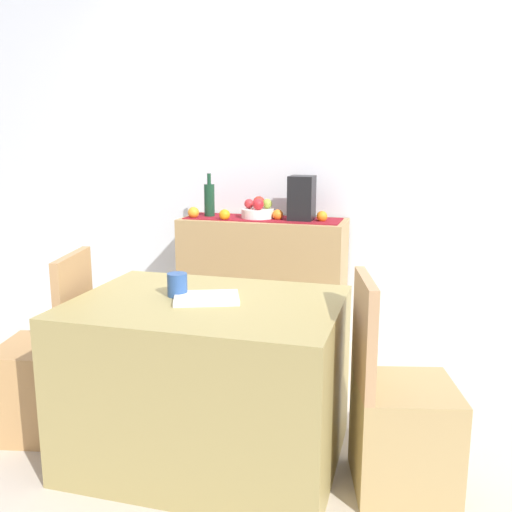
{
  "coord_description": "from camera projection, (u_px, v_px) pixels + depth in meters",
  "views": [
    {
      "loc": [
        0.78,
        -2.78,
        1.44
      ],
      "look_at": [
        -0.1,
        0.35,
        0.76
      ],
      "focal_mm": 40.33,
      "sensor_mm": 36.0,
      "label": 1
    }
  ],
  "objects": [
    {
      "name": "ground_plane",
      "position": [
        256.0,
        408.0,
        3.12
      ],
      "size": [
        6.4,
        6.4,
        0.02
      ],
      "primitive_type": "cube",
      "color": "beige",
      "rests_on": "ground"
    },
    {
      "name": "room_wall_rear",
      "position": [
        302.0,
        149.0,
        3.95
      ],
      "size": [
        6.4,
        0.06,
        2.7
      ],
      "primitive_type": "cube",
      "color": "silver",
      "rests_on": "ground"
    },
    {
      "name": "sideboard_console",
      "position": [
        263.0,
        283.0,
        3.95
      ],
      "size": [
        1.11,
        0.42,
        0.89
      ],
      "primitive_type": "cube",
      "color": "#A78555",
      "rests_on": "ground"
    },
    {
      "name": "table_runner",
      "position": [
        263.0,
        218.0,
        3.86
      ],
      "size": [
        1.04,
        0.32,
        0.01
      ],
      "primitive_type": "cube",
      "color": "maroon",
      "rests_on": "sideboard_console"
    },
    {
      "name": "fruit_bowl",
      "position": [
        258.0,
        213.0,
        3.86
      ],
      "size": [
        0.22,
        0.22,
        0.06
      ],
      "primitive_type": "cylinder",
      "color": "white",
      "rests_on": "table_runner"
    },
    {
      "name": "apple_upper",
      "position": [
        259.0,
        202.0,
        3.9
      ],
      "size": [
        0.08,
        0.08,
        0.08
      ],
      "primitive_type": "sphere",
      "color": "red",
      "rests_on": "fruit_bowl"
    },
    {
      "name": "apple_rear",
      "position": [
        258.0,
        204.0,
        3.79
      ],
      "size": [
        0.07,
        0.07,
        0.07
      ],
      "primitive_type": "sphere",
      "color": "red",
      "rests_on": "fruit_bowl"
    },
    {
      "name": "apple_right",
      "position": [
        267.0,
        204.0,
        3.86
      ],
      "size": [
        0.07,
        0.07,
        0.07
      ],
      "primitive_type": "sphere",
      "color": "#92A93B",
      "rests_on": "fruit_bowl"
    },
    {
      "name": "apple_front",
      "position": [
        249.0,
        204.0,
        3.87
      ],
      "size": [
        0.06,
        0.06,
        0.06
      ],
      "primitive_type": "sphere",
      "color": "red",
      "rests_on": "fruit_bowl"
    },
    {
      "name": "wine_bottle",
      "position": [
        209.0,
        200.0,
        3.94
      ],
      "size": [
        0.07,
        0.07,
        0.3
      ],
      "color": "#173D27",
      "rests_on": "sideboard_console"
    },
    {
      "name": "coffee_maker",
      "position": [
        302.0,
        198.0,
        3.76
      ],
      "size": [
        0.16,
        0.18,
        0.29
      ],
      "primitive_type": "cube",
      "color": "black",
      "rests_on": "sideboard_console"
    },
    {
      "name": "orange_loose_end",
      "position": [
        225.0,
        215.0,
        3.8
      ],
      "size": [
        0.07,
        0.07,
        0.07
      ],
      "primitive_type": "sphere",
      "color": "orange",
      "rests_on": "sideboard_console"
    },
    {
      "name": "orange_loose_near_bowl",
      "position": [
        193.0,
        213.0,
        3.89
      ],
      "size": [
        0.08,
        0.08,
        0.08
      ],
      "primitive_type": "sphere",
      "color": "orange",
      "rests_on": "sideboard_console"
    },
    {
      "name": "orange_loose_far",
      "position": [
        322.0,
        216.0,
        3.72
      ],
      "size": [
        0.07,
        0.07,
        0.07
      ],
      "primitive_type": "sphere",
      "color": "orange",
      "rests_on": "sideboard_console"
    },
    {
      "name": "orange_loose_mid",
      "position": [
        278.0,
        215.0,
        3.8
      ],
      "size": [
        0.07,
        0.07,
        0.07
      ],
      "primitive_type": "sphere",
      "color": "orange",
      "rests_on": "sideboard_console"
    },
    {
      "name": "dining_table",
      "position": [
        208.0,
        380.0,
        2.57
      ],
      "size": [
        1.16,
        0.85,
        0.74
      ],
      "primitive_type": "cube",
      "color": "#A08F53",
      "rests_on": "ground"
    },
    {
      "name": "open_book",
      "position": [
        207.0,
        298.0,
        2.5
      ],
      "size": [
        0.34,
        0.3,
        0.02
      ],
      "primitive_type": "cube",
      "rotation": [
        0.0,
        0.0,
        0.36
      ],
      "color": "white",
      "rests_on": "dining_table"
    },
    {
      "name": "coffee_cup",
      "position": [
        177.0,
        285.0,
        2.56
      ],
      "size": [
        0.09,
        0.09,
        0.1
      ],
      "primitive_type": "cylinder",
      "color": "#2B4F8D",
      "rests_on": "dining_table"
    },
    {
      "name": "chair_near_window",
      "position": [
        47.0,
        380.0,
        2.82
      ],
      "size": [
        0.47,
        0.47,
        0.9
      ],
      "color": "tan",
      "rests_on": "ground"
    },
    {
      "name": "chair_by_corner",
      "position": [
        400.0,
        427.0,
        2.36
      ],
      "size": [
        0.48,
        0.48,
        0.9
      ],
      "color": "tan",
      "rests_on": "ground"
    }
  ]
}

